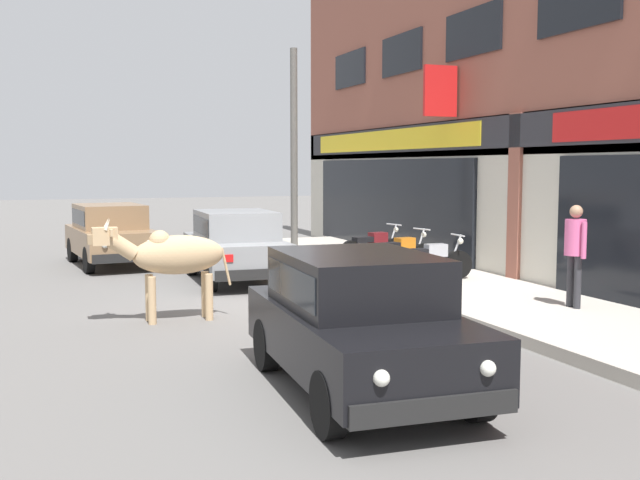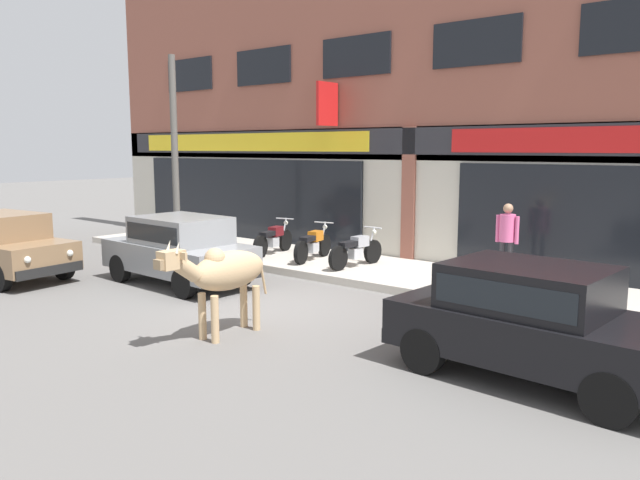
{
  "view_description": "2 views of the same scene",
  "coord_description": "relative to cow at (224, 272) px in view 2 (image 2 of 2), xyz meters",
  "views": [
    {
      "loc": [
        12.24,
        -3.72,
        2.36
      ],
      "look_at": [
        0.01,
        1.0,
        1.07
      ],
      "focal_mm": 42.0,
      "sensor_mm": 36.0,
      "label": 1
    },
    {
      "loc": [
        7.93,
        -8.08,
        2.9
      ],
      "look_at": [
        0.53,
        1.0,
        1.16
      ],
      "focal_mm": 35.0,
      "sensor_mm": 36.0,
      "label": 2
    }
  ],
  "objects": [
    {
      "name": "cow",
      "position": [
        0.0,
        0.0,
        0.0
      ],
      "size": [
        0.52,
        2.15,
        1.61
      ],
      "color": "tan",
      "rests_on": "ground"
    },
    {
      "name": "car_2",
      "position": [
        -7.04,
        -0.23,
        -0.19
      ],
      "size": [
        3.73,
        1.94,
        1.46
      ],
      "color": "black",
      "rests_on": "ground"
    },
    {
      "name": "motorcycle_1",
      "position": [
        -2.56,
        5.2,
        -0.45
      ],
      "size": [
        0.64,
        1.79,
        0.88
      ],
      "color": "black",
      "rests_on": "sidewalk"
    },
    {
      "name": "car_1",
      "position": [
        4.34,
        1.17,
        -0.19
      ],
      "size": [
        3.69,
        1.8,
        1.46
      ],
      "color": "black",
      "rests_on": "ground"
    },
    {
      "name": "pedestrian",
      "position": [
        2.05,
        5.86,
        0.15
      ],
      "size": [
        0.5,
        0.32,
        1.6
      ],
      "color": "#2D2D33",
      "rests_on": "sidewalk"
    },
    {
      "name": "shop_building",
      "position": [
        -0.89,
        7.13,
        3.09
      ],
      "size": [
        23.0,
        1.4,
        8.64
      ],
      "color": "#8E5142",
      "rests_on": "ground"
    },
    {
      "name": "sidewalk",
      "position": [
        -0.89,
        5.41,
        -0.92
      ],
      "size": [
        19.0,
        2.91,
        0.17
      ],
      "primitive_type": "cube",
      "color": "#B7AFA3",
      "rests_on": "ground"
    },
    {
      "name": "motorcycle_2",
      "position": [
        -1.24,
        5.16,
        -0.45
      ],
      "size": [
        0.52,
        1.81,
        0.88
      ],
      "color": "black",
      "rests_on": "sidewalk"
    },
    {
      "name": "utility_pole",
      "position": [
        -6.59,
        4.26,
        1.73
      ],
      "size": [
        0.18,
        0.18,
        5.13
      ],
      "primitive_type": "cylinder",
      "color": "#595651",
      "rests_on": "sidewalk"
    },
    {
      "name": "car_0",
      "position": [
        -3.51,
        1.91,
        -0.19
      ],
      "size": [
        3.67,
        1.75,
        1.46
      ],
      "color": "black",
      "rests_on": "ground"
    },
    {
      "name": "motorcycle_0",
      "position": [
        -3.91,
        5.22,
        -0.45
      ],
      "size": [
        0.64,
        1.79,
        0.88
      ],
      "color": "black",
      "rests_on": "sidewalk"
    },
    {
      "name": "ground_plane",
      "position": [
        -0.89,
        1.76,
        -1.01
      ],
      "size": [
        90.0,
        90.0,
        0.0
      ],
      "primitive_type": "plane",
      "color": "#605E5B"
    }
  ]
}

